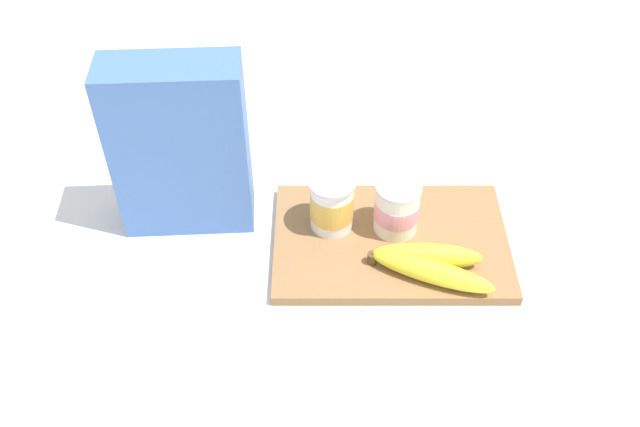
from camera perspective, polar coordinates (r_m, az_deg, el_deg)
name	(u,v)px	position (r m, az deg, el deg)	size (l,w,h in m)	color
ground_plane	(391,245)	(1.05, 5.75, -2.56)	(2.40, 2.40, 0.00)	silver
cutting_board	(391,241)	(1.05, 5.78, -2.26)	(0.34, 0.23, 0.02)	olive
cereal_box	(181,148)	(1.02, -11.15, 5.22)	(0.19, 0.08, 0.27)	#4770B7
yogurt_cup_front	(333,204)	(1.03, 1.02, 0.81)	(0.07, 0.07, 0.09)	white
yogurt_cup_back	(397,208)	(1.03, 6.27, 0.46)	(0.07, 0.07, 0.08)	white
banana_bunch	(430,264)	(0.99, 8.87, -4.02)	(0.17, 0.10, 0.04)	yellow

